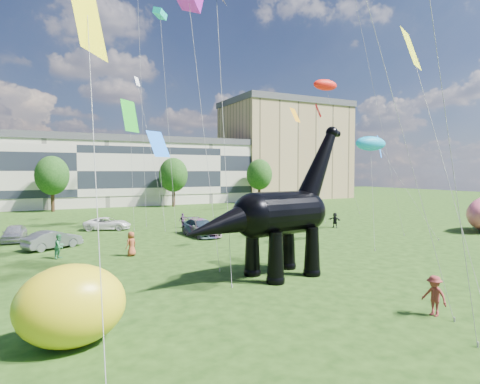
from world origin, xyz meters
name	(u,v)px	position (x,y,z in m)	size (l,w,h in m)	color
ground	(325,288)	(0.00, 0.00, 0.00)	(220.00, 220.00, 0.00)	#16330C
terrace_row	(74,174)	(-8.00, 62.00, 6.00)	(78.00, 11.00, 12.00)	beige
apartment_block	(285,153)	(40.00, 65.00, 11.00)	(28.00, 18.00, 22.00)	tan
tree_mid_left	(52,172)	(-12.00, 53.00, 6.29)	(5.20, 5.20, 9.44)	#382314
tree_mid_right	(173,172)	(8.00, 53.00, 6.29)	(5.20, 5.20, 9.44)	#382314
tree_far_right	(259,172)	(26.00, 53.00, 6.29)	(5.20, 5.20, 9.44)	#382314
dinosaur_sculpture	(276,216)	(-1.24, 3.24, 3.73)	(12.14, 4.03, 9.88)	black
car_silver	(14,233)	(-16.16, 24.68, 0.77)	(1.83, 4.54, 1.55)	silver
car_grey	(53,240)	(-13.13, 19.25, 0.77)	(1.62, 4.64, 1.53)	slate
car_white	(107,224)	(-7.35, 28.38, 0.69)	(2.29, 4.97, 1.38)	white
car_dark	(201,228)	(0.34, 19.84, 0.84)	(2.35, 5.77, 1.68)	#595960
gazebo_near	(279,208)	(13.50, 25.94, 1.74)	(4.07, 4.07, 2.48)	white
gazebo_far	(303,203)	(20.76, 30.73, 1.83)	(3.84, 3.84, 2.61)	silver
inflatable_yellow	(71,305)	(-13.20, -1.64, 1.53)	(3.97, 3.05, 3.05)	yellow
visitors	(183,239)	(-3.54, 14.00, 0.89)	(52.46, 37.64, 1.87)	#356186
kites	(302,53)	(12.40, 19.79, 19.57)	(60.71, 53.74, 29.50)	red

